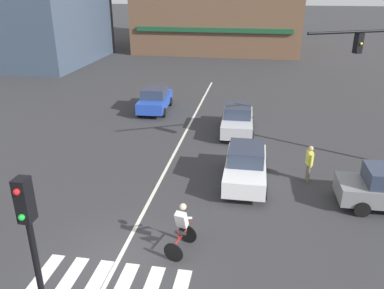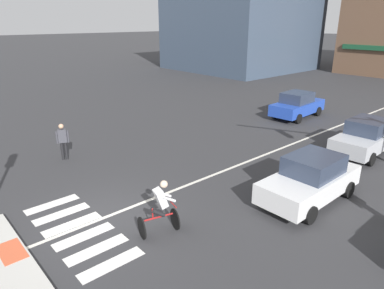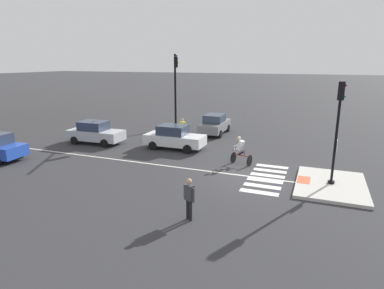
{
  "view_description": "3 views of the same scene",
  "coord_description": "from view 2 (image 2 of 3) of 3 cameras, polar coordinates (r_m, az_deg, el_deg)",
  "views": [
    {
      "loc": [
        3.86,
        -9.22,
        8.07
      ],
      "look_at": [
        1.39,
        5.18,
        1.98
      ],
      "focal_mm": 36.48,
      "sensor_mm": 36.0,
      "label": 1
    },
    {
      "loc": [
        8.99,
        -4.17,
        5.98
      ],
      "look_at": [
        -0.79,
        4.45,
        1.27
      ],
      "focal_mm": 32.46,
      "sensor_mm": 36.0,
      "label": 2
    },
    {
      "loc": [
        -16.29,
        -3.15,
        5.87
      ],
      "look_at": [
        0.73,
        3.61,
        1.2
      ],
      "focal_mm": 30.55,
      "sensor_mm": 36.0,
      "label": 3
    }
  ],
  "objects": [
    {
      "name": "crosswalk_stripe_d",
      "position": [
        10.98,
        -17.35,
        -14.16
      ],
      "size": [
        0.44,
        1.8,
        0.01
      ],
      "primitive_type": "cube",
      "color": "silver",
      "rests_on": "ground"
    },
    {
      "name": "crosswalk_stripe_a",
      "position": [
        13.0,
        -21.99,
        -9.09
      ],
      "size": [
        0.44,
        1.8,
        0.01
      ],
      "primitive_type": "cube",
      "color": "silver",
      "rests_on": "ground"
    },
    {
      "name": "lane_centre_line",
      "position": [
        17.87,
        14.99,
        -0.38
      ],
      "size": [
        0.14,
        28.0,
        0.01
      ],
      "primitive_type": "cube",
      "color": "silver",
      "rests_on": "ground"
    },
    {
      "name": "building_corner_right",
      "position": [
        46.17,
        8.06,
        20.16
      ],
      "size": [
        15.13,
        14.92,
        12.69
      ],
      "color": "#3D4C60",
      "rests_on": "ground"
    },
    {
      "name": "crosswalk_stripe_f",
      "position": [
        9.74,
        -13.04,
        -18.59
      ],
      "size": [
        0.44,
        1.8,
        0.01
      ],
      "primitive_type": "cube",
      "color": "silver",
      "rests_on": "ground"
    },
    {
      "name": "crosswalk_stripe_c",
      "position": [
        11.63,
        -19.09,
        -12.28
      ],
      "size": [
        0.44,
        1.8,
        0.01
      ],
      "primitive_type": "cube",
      "color": "silver",
      "rests_on": "ground"
    },
    {
      "name": "cyclist",
      "position": [
        10.24,
        -5.23,
        -10.17
      ],
      "size": [
        0.91,
        1.22,
        1.68
      ],
      "color": "black",
      "rests_on": "ground"
    },
    {
      "name": "car_silver_eastbound_far",
      "position": [
        18.13,
        26.65,
        1.12
      ],
      "size": [
        1.95,
        4.16,
        1.64
      ],
      "color": "silver",
      "rests_on": "ground"
    },
    {
      "name": "tactile_pad_front",
      "position": [
        10.82,
        -27.55,
        -15.29
      ],
      "size": [
        1.1,
        0.6,
        0.01
      ],
      "primitive_type": "cube",
      "color": "#DB5B38",
      "rests_on": "traffic_island"
    },
    {
      "name": "crosswalk_stripe_b",
      "position": [
        12.31,
        -20.63,
        -10.6
      ],
      "size": [
        0.44,
        1.8,
        0.01
      ],
      "primitive_type": "cube",
      "color": "silver",
      "rests_on": "ground"
    },
    {
      "name": "car_white_eastbound_mid",
      "position": [
        12.66,
        18.89,
        -5.38
      ],
      "size": [
        1.87,
        4.11,
        1.64
      ],
      "color": "white",
      "rests_on": "ground"
    },
    {
      "name": "pedestrian_at_curb_left",
      "position": [
        16.46,
        -20.48,
        0.89
      ],
      "size": [
        0.34,
        0.51,
        1.67
      ],
      "color": "black",
      "rests_on": "ground"
    },
    {
      "name": "crosswalk_stripe_e",
      "position": [
        10.34,
        -15.34,
        -16.26
      ],
      "size": [
        0.44,
        1.8,
        0.01
      ],
      "primitive_type": "cube",
      "color": "silver",
      "rests_on": "ground"
    },
    {
      "name": "ground_plane",
      "position": [
        11.58,
        -14.38,
        -11.93
      ],
      "size": [
        300.0,
        300.0,
        0.0
      ],
      "primitive_type": "plane",
      "color": "#333335"
    },
    {
      "name": "car_blue_westbound_distant",
      "position": [
        23.39,
        16.91,
        6.24
      ],
      "size": [
        2.02,
        4.19,
        1.64
      ],
      "color": "#2347B7",
      "rests_on": "ground"
    }
  ]
}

